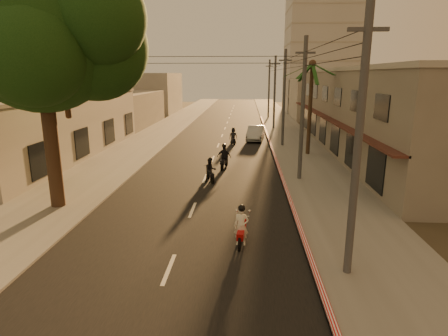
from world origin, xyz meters
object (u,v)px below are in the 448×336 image
(broadleaf_tree, at_px, (49,36))
(scooter_far_a, at_px, (233,137))
(scooter_mid_a, at_px, (210,171))
(scooter_mid_b, at_px, (224,157))
(scooter_red, at_px, (241,227))
(parked_car, at_px, (256,133))
(palm_tree, at_px, (312,69))

(broadleaf_tree, xyz_separation_m, scooter_far_a, (8.05, 18.54, -7.71))
(scooter_mid_a, relative_size, scooter_mid_b, 0.86)
(scooter_red, relative_size, scooter_far_a, 1.02)
(scooter_red, height_order, scooter_mid_a, scooter_red)
(scooter_red, relative_size, parked_car, 0.37)
(broadleaf_tree, distance_m, scooter_mid_b, 13.84)
(broadleaf_tree, distance_m, scooter_red, 12.61)
(broadleaf_tree, height_order, scooter_red, broadleaf_tree)
(broadleaf_tree, height_order, scooter_mid_b, broadleaf_tree)
(scooter_red, bearing_deg, palm_tree, 78.91)
(broadleaf_tree, xyz_separation_m, scooter_mid_a, (7.05, 5.09, -7.73))
(scooter_far_a, height_order, parked_car, scooter_far_a)
(parked_car, bearing_deg, palm_tree, -53.12)
(scooter_mid_b, distance_m, parked_car, 12.79)
(broadleaf_tree, bearing_deg, scooter_mid_b, 48.06)
(scooter_red, xyz_separation_m, parked_car, (1.16, 25.08, 0.00))
(palm_tree, bearing_deg, scooter_far_a, 144.48)
(palm_tree, xyz_separation_m, scooter_mid_b, (-6.89, -5.26, -6.30))
(scooter_mid_a, height_order, scooter_mid_b, scooter_mid_b)
(palm_tree, height_order, parked_car, palm_tree)
(scooter_far_a, xyz_separation_m, parked_car, (2.26, 2.58, -0.01))
(scooter_mid_b, xyz_separation_m, scooter_far_a, (0.33, 9.94, -0.08))
(scooter_red, xyz_separation_m, scooter_mid_b, (-1.43, 12.56, 0.09))
(scooter_far_a, bearing_deg, broadleaf_tree, -123.74)
(broadleaf_tree, height_order, scooter_far_a, broadleaf_tree)
(scooter_mid_a, xyz_separation_m, scooter_mid_b, (0.68, 3.51, 0.11))
(scooter_red, xyz_separation_m, scooter_mid_a, (-2.10, 9.06, -0.01))
(broadleaf_tree, relative_size, scooter_red, 6.93)
(scooter_mid_a, bearing_deg, scooter_far_a, 65.66)
(scooter_mid_a, height_order, scooter_far_a, scooter_far_a)
(scooter_mid_b, xyz_separation_m, parked_car, (2.59, 12.52, -0.09))
(scooter_mid_b, bearing_deg, broadleaf_tree, -121.06)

